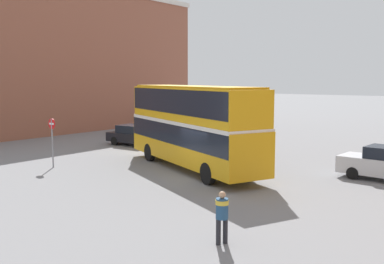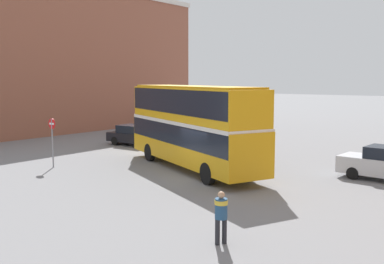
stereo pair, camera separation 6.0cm
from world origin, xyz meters
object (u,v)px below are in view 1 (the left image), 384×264
pedestrian_foreground (222,212)px  parked_car_side_street (136,135)px  double_decker_bus (192,122)px  no_entry_sign (52,135)px

pedestrian_foreground → parked_car_side_street: pedestrian_foreground is taller
double_decker_bus → no_entry_sign: bearing=-121.3°
pedestrian_foreground → parked_car_side_street: bearing=-14.1°
double_decker_bus → no_entry_sign: 7.93m
parked_car_side_street → double_decker_bus: bearing=-29.0°
double_decker_bus → parked_car_side_street: 10.00m
no_entry_sign → double_decker_bus: bearing=34.7°
parked_car_side_street → no_entry_sign: size_ratio=1.68×
double_decker_bus → pedestrian_foreground: 11.61m
double_decker_bus → parked_car_side_street: size_ratio=2.43×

